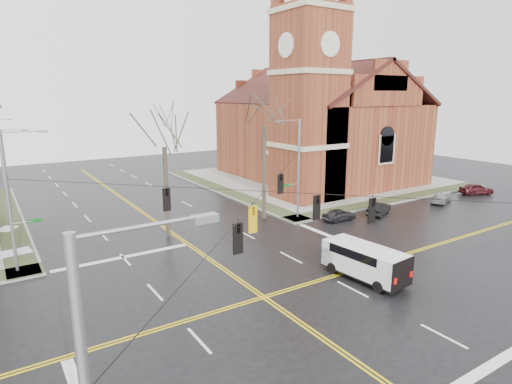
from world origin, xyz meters
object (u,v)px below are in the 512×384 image
church (316,117)px  tree_nw_near (164,141)px  streetlight_north_a (7,168)px  tree_ne (264,119)px  cargo_van (362,259)px  signal_pole_nw (11,198)px  signal_pole_ne (297,166)px  parked_car_d (476,189)px  parked_car_a (339,215)px  parked_car_b (379,208)px  parked_car_c (441,198)px

church → tree_nw_near: 27.80m
streetlight_north_a → tree_ne: (19.27, -15.16, 4.68)m
tree_nw_near → tree_ne: bearing=-2.5°
streetlight_north_a → cargo_van: bearing=-59.2°
signal_pole_nw → tree_nw_near: (10.81, 1.73, 2.80)m
church → signal_pole_ne: size_ratio=3.06×
parked_car_d → signal_pole_nw: bearing=109.3°
church → cargo_van: church is taller
streetlight_north_a → cargo_van: streetlight_north_a is taller
signal_pole_nw → tree_ne: size_ratio=0.71×
parked_car_a → signal_pole_nw: bearing=88.1°
streetlight_north_a → tree_ne: 24.96m
signal_pole_ne → cargo_van: 13.89m
signal_pole_nw → parked_car_a: 26.08m
parked_car_b → tree_nw_near: (-19.31, 4.99, 7.13)m
cargo_van → tree_ne: (1.93, 13.89, 7.92)m
signal_pole_nw → parked_car_d: size_ratio=2.37×
church → tree_ne: church is taller
tree_ne → streetlight_north_a: bearing=141.8°
cargo_van → parked_car_b: bearing=32.0°
signal_pole_ne → parked_car_d: bearing=-8.4°
signal_pole_ne → cargo_van: signal_pole_ne is taller
church → cargo_van: bearing=-125.0°
parked_car_b → tree_nw_near: bearing=51.2°
church → streetlight_north_a: church is taller
signal_pole_nw → parked_car_c: bearing=-5.3°
signal_pole_nw → tree_nw_near: bearing=9.1°
tree_nw_near → church: bearing=24.6°
signal_pole_nw → cargo_van: bearing=-34.9°
streetlight_north_a → cargo_van: (17.35, -29.05, -3.24)m
signal_pole_nw → tree_nw_near: tree_nw_near is taller
church → streetlight_north_a: 35.78m
parked_car_d → church: bearing=54.7°
signal_pole_ne → signal_pole_nw: bearing=180.0°
parked_car_b → parked_car_d: (16.10, -0.23, 0.03)m
church → streetlight_north_a: size_ratio=3.44×
church → parked_car_b: size_ratio=7.40×
signal_pole_ne → parked_car_b: size_ratio=2.42×
signal_pole_ne → tree_ne: bearing=153.7°
parked_car_c → church: bearing=-8.4°
church → parked_car_d: church is taller
parked_car_a → parked_car_d: size_ratio=0.85×
cargo_van → parked_car_c: cargo_van is taller
tree_nw_near → signal_pole_ne: bearing=-8.3°
streetlight_north_a → parked_car_c: streetlight_north_a is taller
parked_car_c → tree_nw_near: 29.91m
parked_car_a → streetlight_north_a: bearing=56.4°
cargo_van → signal_pole_ne: bearing=64.3°
signal_pole_nw → parked_car_c: signal_pole_nw is taller
church → parked_car_c: (3.25, -16.93, -7.91)m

